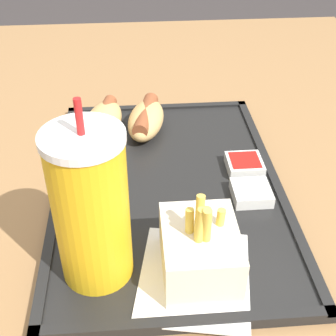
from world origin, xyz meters
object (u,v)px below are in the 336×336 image
sauce_cup_ketchup (244,164)px  hot_dog_near (146,119)px  soda_cup (91,208)px  sauce_cup_mayo (251,192)px  fries_carton (200,251)px  hot_dog_far (103,121)px

sauce_cup_ketchup → hot_dog_near: bearing=49.8°
soda_cup → sauce_cup_mayo: size_ratio=4.27×
fries_carton → hot_dog_near: bearing=8.7°
fries_carton → sauce_cup_ketchup: bearing=-26.2°
soda_cup → hot_dog_near: size_ratio=1.73×
hot_dog_near → sauce_cup_ketchup: 0.18m
sauce_cup_ketchup → soda_cup: bearing=130.5°
soda_cup → hot_dog_near: (0.28, -0.06, -0.07)m
hot_dog_near → fries_carton: size_ratio=1.14×
soda_cup → sauce_cup_ketchup: size_ratio=4.27×
sauce_cup_mayo → sauce_cup_ketchup: (0.06, -0.00, 0.00)m
soda_cup → hot_dog_near: 0.30m
soda_cup → sauce_cup_mayo: 0.24m
soda_cup → hot_dog_far: 0.29m
hot_dog_far → soda_cup: bearing=-179.5°
fries_carton → sauce_cup_mayo: fries_carton is taller
hot_dog_far → hot_dog_near: bearing=-90.0°
soda_cup → hot_dog_far: bearing=0.5°
soda_cup → fries_carton: soda_cup is taller
fries_carton → sauce_cup_ketchup: 0.20m
fries_carton → sauce_cup_mayo: (0.12, -0.08, -0.02)m
fries_carton → soda_cup: bearing=83.9°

